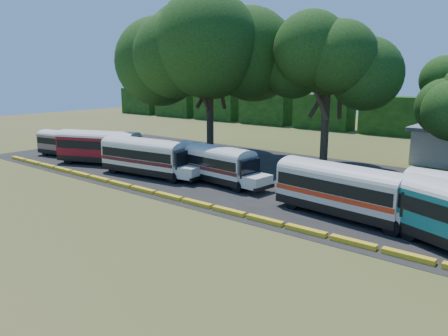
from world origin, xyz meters
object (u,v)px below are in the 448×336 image
Objects in this scene: bus_beige at (68,142)px; bus_cream_west at (147,155)px; tree_west at (210,48)px; bus_red at (101,145)px; bus_white_red at (344,188)px.

bus_cream_west is at bearing -12.76° from bus_beige.
bus_cream_west is 0.62× the size of tree_west.
bus_beige is 19.56m from tree_west.
bus_red is at bearing 169.48° from bus_cream_west.
bus_cream_west is 0.99× the size of bus_white_red.
tree_west reaches higher than bus_white_red.
bus_cream_west is (14.43, -0.60, 0.30)m from bus_beige.
bus_cream_west is (7.85, -0.52, -0.04)m from bus_red.
bus_white_red is (19.49, 0.29, 0.02)m from bus_cream_west.
bus_white_red reaches higher than bus_cream_west.
bus_beige is 0.84× the size of bus_cream_west.
tree_west is at bearing 39.10° from bus_red.
bus_red is 1.00× the size of bus_white_red.
bus_cream_west is at bearing -80.91° from tree_west.
bus_white_red reaches higher than bus_beige.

